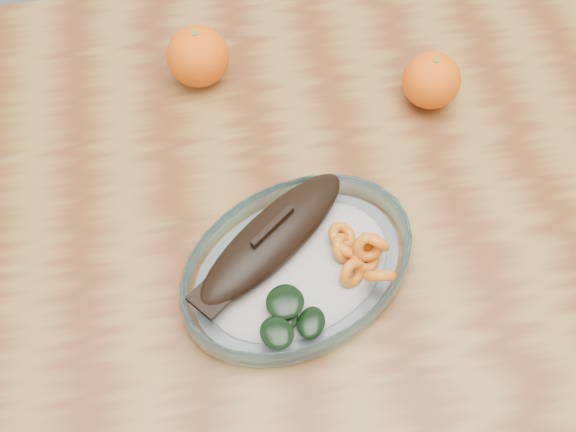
{
  "coord_description": "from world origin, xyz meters",
  "views": [
    {
      "loc": [
        -0.16,
        -0.44,
        1.43
      ],
      "look_at": [
        -0.09,
        -0.02,
        0.77
      ],
      "focal_mm": 45.0,
      "sensor_mm": 36.0,
      "label": 1
    }
  ],
  "objects_px": {
    "plated_meal": "(297,264)",
    "orange_left": "(198,56)",
    "orange_right": "(431,80)",
    "dining_table": "(355,243)"
  },
  "relations": [
    {
      "from": "dining_table",
      "to": "plated_meal",
      "type": "bearing_deg",
      "value": -138.08
    },
    {
      "from": "orange_left",
      "to": "orange_right",
      "type": "distance_m",
      "value": 0.29
    },
    {
      "from": "orange_right",
      "to": "plated_meal",
      "type": "bearing_deg",
      "value": -134.05
    },
    {
      "from": "dining_table",
      "to": "orange_right",
      "type": "relative_size",
      "value": 17.06
    },
    {
      "from": "dining_table",
      "to": "orange_left",
      "type": "relative_size",
      "value": 15.52
    },
    {
      "from": "plated_meal",
      "to": "orange_left",
      "type": "bearing_deg",
      "value": 78.43
    },
    {
      "from": "orange_left",
      "to": "orange_right",
      "type": "relative_size",
      "value": 1.1
    },
    {
      "from": "plated_meal",
      "to": "orange_left",
      "type": "height_order",
      "value": "same"
    },
    {
      "from": "orange_right",
      "to": "orange_left",
      "type": "bearing_deg",
      "value": 162.42
    },
    {
      "from": "plated_meal",
      "to": "orange_right",
      "type": "distance_m",
      "value": 0.29
    }
  ]
}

